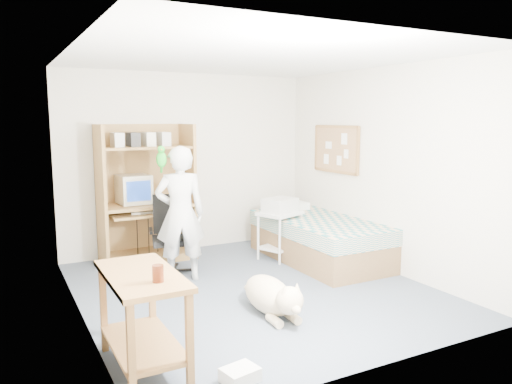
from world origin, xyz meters
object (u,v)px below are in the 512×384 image
Objects in this scene: side_desk at (143,306)px; computer_hutch at (146,199)px; person at (180,214)px; office_chair at (170,246)px; dog at (271,295)px; bed at (318,239)px; printer_cart at (280,227)px.

computer_hutch is at bearing 73.86° from side_desk.
side_desk is 2.15m from person.
office_chair is 0.54m from person.
bed is at bearing 44.86° from dog.
computer_hutch is 1.15× the size of person.
person is 2.40× the size of printer_cart.
printer_cart is at bearing 11.45° from office_chair.
side_desk is 1.49m from dog.
office_chair is (-1.92, 0.38, 0.05)m from bed.
office_chair is at bearing 155.66° from printer_cart.
office_chair is at bearing 67.09° from side_desk.
bed is 0.53m from printer_cart.
person is (0.04, -0.30, 0.45)m from office_chair.
bed reaches higher than printer_cart.
dog is at bearing 19.45° from side_desk.
side_desk is 0.64× the size of person.
computer_hutch reaches higher than side_desk.
dog is at bearing 120.63° from person.
person is at bearing 177.59° from bed.
bed is 3.09× the size of printer_cart.
side_desk is at bearing -157.78° from dog.
computer_hutch is 2.75× the size of printer_cart.
side_desk is at bearing -98.65° from office_chair.
person is 1.59m from dog.
person reaches higher than office_chair.
person is at bearing -68.65° from office_chair.
bed is at bearing -57.91° from printer_cart.
dog is at bearing -137.91° from bed.
dog is 1.96m from printer_cart.
computer_hutch is 2.59m from dog.
person is at bearing 167.20° from printer_cart.
dog is at bearing -60.95° from office_chair.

